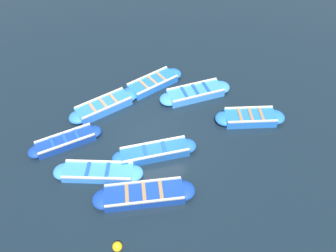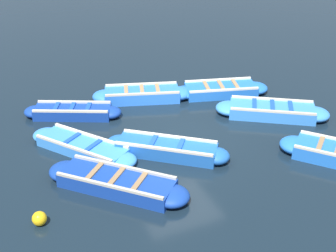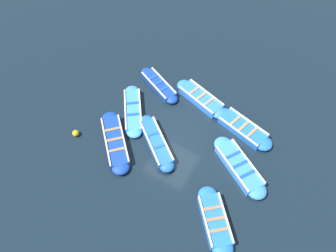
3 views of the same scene
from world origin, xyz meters
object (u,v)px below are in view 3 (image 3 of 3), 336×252
boat_outer_right (243,128)px  boat_drifting (201,98)px  boat_end_of_row (239,166)px  boat_centre (215,221)px  buoy_orange_near (76,133)px  boat_stern_in (133,110)px  boat_bow_out (159,85)px  boat_alongside (115,141)px  boat_tucked (156,142)px

boat_outer_right → boat_drifting: 2.89m
boat_outer_right → boat_end_of_row: size_ratio=1.00×
boat_centre → buoy_orange_near: boat_centre is taller
boat_outer_right → boat_stern_in: bearing=-72.3°
boat_end_of_row → boat_bow_out: boat_end_of_row is taller
boat_outer_right → boat_drifting: boat_drifting is taller
boat_outer_right → boat_centre: boat_centre is taller
boat_centre → boat_alongside: (-1.24, -6.10, -0.01)m
boat_centre → boat_tucked: bearing=-117.4°
buoy_orange_near → boat_tucked: bearing=111.6°
boat_end_of_row → boat_bow_out: (-2.68, -6.05, -0.02)m
boat_bow_out → boat_outer_right: bearing=84.8°
boat_outer_right → boat_stern_in: size_ratio=1.06×
boat_end_of_row → buoy_orange_near: bearing=-73.9°
boat_outer_right → boat_end_of_row: 2.30m
buoy_orange_near → boat_bow_out: bearing=157.9°
boat_centre → boat_bow_out: (-5.67, -6.14, -0.02)m
boat_tucked → boat_outer_right: bearing=130.5°
boat_stern_in → buoy_orange_near: 3.23m
boat_alongside → boat_stern_in: 2.17m
boat_outer_right → buoy_orange_near: boat_outer_right is taller
boat_stern_in → boat_bow_out: (-2.29, 0.28, 0.02)m
boat_outer_right → boat_bow_out: size_ratio=1.12×
boat_drifting → boat_centre: bearing=31.1°
boat_outer_right → buoy_orange_near: bearing=-58.6°
boat_outer_right → boat_tucked: size_ratio=1.10×
boat_drifting → buoy_orange_near: (5.26, -4.60, -0.03)m
boat_centre → boat_alongside: 6.23m
boat_stern_in → boat_bow_out: bearing=173.0°
boat_drifting → boat_bow_out: (0.26, -2.57, -0.03)m
boat_end_of_row → boat_centre: bearing=1.8°
boat_drifting → buoy_orange_near: size_ratio=10.48×
boat_tucked → boat_centre: (2.22, 4.27, 0.00)m
boat_centre → boat_stern_in: boat_centre is taller
boat_tucked → boat_stern_in: size_ratio=0.97×
boat_tucked → boat_drifting: 3.78m
boat_alongside → boat_outer_right: bearing=126.6°
boat_bow_out → boat_centre: bearing=47.3°
boat_alongside → boat_tucked: bearing=118.0°
boat_stern_in → buoy_orange_near: bearing=-32.7°
boat_tucked → boat_end_of_row: bearing=100.6°
boat_tucked → buoy_orange_near: (1.55, -3.90, -0.03)m
boat_alongside → boat_end_of_row: bearing=106.3°
boat_drifting → buoy_orange_near: boat_drifting is taller
boat_tucked → boat_alongside: bearing=-62.0°
boat_end_of_row → boat_drifting: bearing=-130.2°
boat_alongside → boat_bow_out: boat_alongside is taller
boat_drifting → boat_outer_right: bearing=75.0°
boat_stern_in → boat_drifting: bearing=131.8°
boat_end_of_row → boat_drifting: 4.55m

